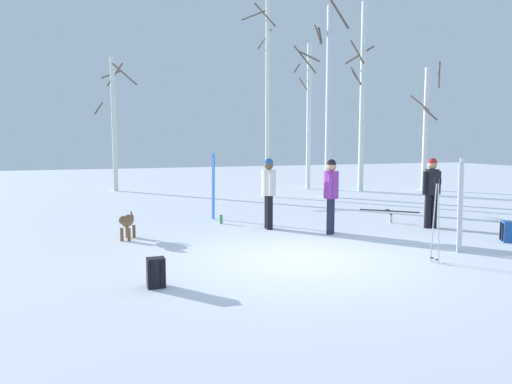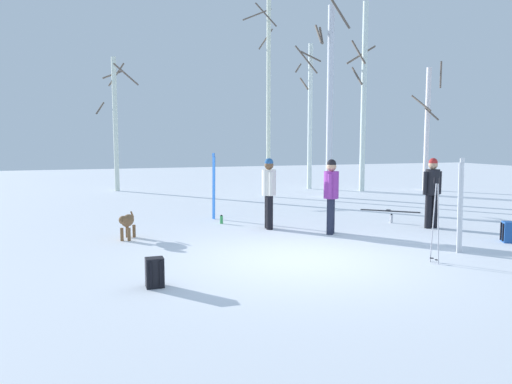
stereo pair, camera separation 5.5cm
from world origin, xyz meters
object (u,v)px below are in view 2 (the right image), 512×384
object	(u,v)px
ski_pair_planted_1	(460,206)
birch_tree_3	(310,113)
backpack_0	(155,273)
birch_tree_5	(427,127)
ski_pair_lying_0	(390,211)
birch_tree_2	(330,99)
person_1	(269,189)
ski_pair_planted_0	(214,187)
water_bottle_1	(221,220)
birch_tree_1	(268,92)
ski_poles_0	(436,218)
water_bottle_0	(391,219)
person_0	(432,188)
person_2	(331,191)
backpack_1	(508,232)
birch_tree_4	(363,96)
dog	(127,222)
birch_tree_0	(115,121)

from	to	relation	value
ski_pair_planted_1	birch_tree_3	world-z (taller)	birch_tree_3
backpack_0	birch_tree_5	xyz separation A→B (m)	(12.79, 10.22, 2.47)
ski_pair_lying_0	birch_tree_2	xyz separation A→B (m)	(-0.05, 3.90, 3.66)
person_1	ski_pair_planted_0	bearing A→B (deg)	116.00
water_bottle_1	birch_tree_1	world-z (taller)	birch_tree_1
water_bottle_1	ski_poles_0	bearing A→B (deg)	-64.21
ski_poles_0	backpack_0	distance (m)	4.86
ski_poles_0	water_bottle_0	bearing A→B (deg)	65.51
ski_pair_planted_1	backpack_0	world-z (taller)	ski_pair_planted_1
person_0	person_2	xyz separation A→B (m)	(-2.68, 0.14, 0.00)
water_bottle_0	backpack_1	bearing A→B (deg)	-72.38
water_bottle_0	birch_tree_3	xyz separation A→B (m)	(1.79, 8.82, 3.20)
ski_pair_planted_1	birch_tree_4	distance (m)	11.73
ski_pair_planted_0	backpack_0	world-z (taller)	ski_pair_planted_0
ski_pair_lying_0	birch_tree_5	bearing A→B (deg)	43.57
dog	ski_pair_planted_1	xyz separation A→B (m)	(5.90, -3.35, 0.51)
backpack_1	water_bottle_0	size ratio (longest dim) A/B	1.87
dog	water_bottle_0	world-z (taller)	dog
birch_tree_3	ski_poles_0	bearing A→B (deg)	-105.60
birch_tree_2	birch_tree_4	distance (m)	2.81
ski_pair_lying_0	birch_tree_2	world-z (taller)	birch_tree_2
backpack_1	birch_tree_5	distance (m)	11.14
ski_pair_lying_0	ski_poles_0	world-z (taller)	ski_poles_0
person_0	ski_pair_planted_0	distance (m)	5.60
backpack_0	birch_tree_5	size ratio (longest dim) A/B	0.08
birch_tree_3	ski_pair_lying_0	bearing A→B (deg)	-95.00
ski_poles_0	birch_tree_4	size ratio (longest dim) A/B	0.19
person_0	birch_tree_4	world-z (taller)	birch_tree_4
water_bottle_1	birch_tree_2	distance (m)	7.76
birch_tree_1	backpack_1	bearing A→B (deg)	-78.88
ski_pair_planted_0	ski_pair_planted_1	size ratio (longest dim) A/B	0.99
backpack_0	birch_tree_3	bearing A→B (deg)	56.13
dog	backpack_1	xyz separation A→B (m)	(7.57, -2.92, -0.17)
person_2	birch_tree_5	size ratio (longest dim) A/B	0.32
water_bottle_1	birch_tree_1	size ratio (longest dim) A/B	0.03
backpack_0	birch_tree_1	distance (m)	12.25
person_2	birch_tree_1	bearing A→B (deg)	80.55
dog	ski_poles_0	xyz separation A→B (m)	(4.93, -3.85, 0.41)
ski_pair_planted_0	backpack_1	world-z (taller)	ski_pair_planted_0
dog	birch_tree_1	world-z (taller)	birch_tree_1
person_0	birch_tree_3	bearing A→B (deg)	82.38
ski_pair_lying_0	dog	bearing A→B (deg)	-167.50
water_bottle_0	birch_tree_2	distance (m)	6.81
ski_pair_planted_0	birch_tree_5	bearing A→B (deg)	23.29
birch_tree_5	birch_tree_4	bearing A→B (deg)	167.63
birch_tree_2	birch_tree_0	bearing A→B (deg)	146.12
backpack_1	birch_tree_0	bearing A→B (deg)	117.94
ski_poles_0	water_bottle_1	size ratio (longest dim) A/B	6.60
birch_tree_5	birch_tree_2	bearing A→B (deg)	-169.88
person_1	birch_tree_1	distance (m)	7.40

